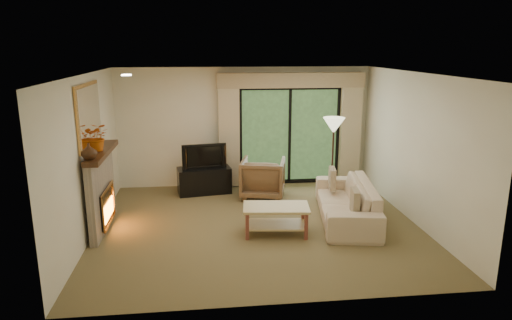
{
  "coord_description": "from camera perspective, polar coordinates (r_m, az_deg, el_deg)",
  "views": [
    {
      "loc": [
        -0.89,
        -7.35,
        3.02
      ],
      "look_at": [
        0.0,
        0.3,
        1.1
      ],
      "focal_mm": 32.0,
      "sensor_mm": 36.0,
      "label": 1
    }
  ],
  "objects": [
    {
      "name": "wall_left",
      "position": [
        7.77,
        -20.3,
        0.33
      ],
      "size": [
        0.0,
        5.0,
        5.0
      ],
      "primitive_type": "plane",
      "rotation": [
        1.57,
        0.0,
        1.57
      ],
      "color": "#F4E9CB",
      "rests_on": "ground"
    },
    {
      "name": "tv",
      "position": [
        9.56,
        -6.58,
        0.56
      ],
      "size": [
        0.93,
        0.26,
        0.53
      ],
      "primitive_type": "imported",
      "rotation": [
        0.0,
        0.0,
        0.15
      ],
      "color": "black",
      "rests_on": "media_console"
    },
    {
      "name": "pillow_near",
      "position": [
        7.64,
        12.25,
        -5.05
      ],
      "size": [
        0.17,
        0.4,
        0.39
      ],
      "primitive_type": "cube",
      "rotation": [
        0.0,
        0.0,
        -0.17
      ],
      "color": "brown",
      "rests_on": "sofa"
    },
    {
      "name": "sofa",
      "position": [
        8.34,
        11.22,
        -5.05
      ],
      "size": [
        1.27,
        2.43,
        0.68
      ],
      "primitive_type": "imported",
      "rotation": [
        0.0,
        0.0,
        -1.74
      ],
      "color": "beige",
      "rests_on": "floor"
    },
    {
      "name": "pillow_far",
      "position": [
        8.85,
        9.51,
        -2.27
      ],
      "size": [
        0.17,
        0.41,
        0.4
      ],
      "primitive_type": "cube",
      "rotation": [
        0.0,
        0.0,
        -0.17
      ],
      "color": "brown",
      "rests_on": "sofa"
    },
    {
      "name": "fireplace",
      "position": [
        8.09,
        -18.78,
        -3.55
      ],
      "size": [
        0.24,
        1.7,
        1.37
      ],
      "primitive_type": null,
      "color": "gray",
      "rests_on": "floor"
    },
    {
      "name": "sliding_door",
      "position": [
        10.16,
        4.2,
        3.08
      ],
      "size": [
        2.26,
        0.1,
        2.16
      ],
      "primitive_type": null,
      "color": "black",
      "rests_on": "floor"
    },
    {
      "name": "branches",
      "position": [
        7.81,
        -19.26,
        2.73
      ],
      "size": [
        0.43,
        0.37,
        0.46
      ],
      "primitive_type": "imported",
      "rotation": [
        0.0,
        0.0,
        -0.04
      ],
      "color": "#C35510",
      "rests_on": "fireplace"
    },
    {
      "name": "curtain_right",
      "position": [
        10.38,
        11.68,
        3.61
      ],
      "size": [
        0.45,
        0.18,
        2.35
      ],
      "primitive_type": "cube",
      "color": "tan",
      "rests_on": "floor"
    },
    {
      "name": "ceiling",
      "position": [
        7.42,
        0.27,
        10.75
      ],
      "size": [
        5.5,
        5.5,
        0.0
      ],
      "primitive_type": "plane",
      "rotation": [
        3.14,
        0.0,
        0.0
      ],
      "color": "white",
      "rests_on": "ground"
    },
    {
      "name": "coffee_table",
      "position": [
        7.59,
        2.51,
        -7.49
      ],
      "size": [
        1.13,
        0.71,
        0.48
      ],
      "primitive_type": null,
      "rotation": [
        0.0,
        0.0,
        -0.11
      ],
      "color": "#D7BA7A",
      "rests_on": "floor"
    },
    {
      "name": "cornice",
      "position": [
        9.92,
        4.43,
        9.92
      ],
      "size": [
        3.2,
        0.24,
        0.32
      ],
      "primitive_type": "cube",
      "color": "tan",
      "rests_on": "wall_back"
    },
    {
      "name": "floor_lamp",
      "position": [
        9.43,
        9.54,
        0.32
      ],
      "size": [
        0.52,
        0.52,
        1.64
      ],
      "primitive_type": null,
      "rotation": [
        0.0,
        0.0,
        -0.2
      ],
      "color": "beige",
      "rests_on": "floor"
    },
    {
      "name": "wall_back",
      "position": [
        10.04,
        -1.46,
        4.14
      ],
      "size": [
        5.0,
        0.0,
        5.0
      ],
      "primitive_type": "plane",
      "rotation": [
        1.57,
        0.0,
        0.0
      ],
      "color": "#F4E9CB",
      "rests_on": "ground"
    },
    {
      "name": "wall_front",
      "position": [
        5.22,
        3.58,
        -5.28
      ],
      "size": [
        5.0,
        0.0,
        5.0
      ],
      "primitive_type": "plane",
      "rotation": [
        -1.57,
        0.0,
        0.0
      ],
      "color": "#F4E9CB",
      "rests_on": "ground"
    },
    {
      "name": "media_console",
      "position": [
        9.7,
        -6.49,
        -2.54
      ],
      "size": [
        1.16,
        0.65,
        0.55
      ],
      "primitive_type": "cube",
      "rotation": [
        0.0,
        0.0,
        0.15
      ],
      "color": "black",
      "rests_on": "floor"
    },
    {
      "name": "wall_right",
      "position": [
        8.38,
        19.28,
        1.36
      ],
      "size": [
        0.0,
        5.0,
        5.0
      ],
      "primitive_type": "plane",
      "rotation": [
        1.57,
        0.0,
        -1.57
      ],
      "color": "#F4E9CB",
      "rests_on": "ground"
    },
    {
      "name": "curtain_left",
      "position": [
        9.87,
        -3.4,
        3.36
      ],
      "size": [
        0.45,
        0.18,
        2.35
      ],
      "primitive_type": "cube",
      "color": "tan",
      "rests_on": "floor"
    },
    {
      "name": "vase",
      "position": [
        7.27,
        -20.15,
        1.01
      ],
      "size": [
        0.24,
        0.24,
        0.25
      ],
      "primitive_type": "imported",
      "rotation": [
        0.0,
        0.0,
        -0.03
      ],
      "color": "#382010",
      "rests_on": "fireplace"
    },
    {
      "name": "mirror",
      "position": [
        7.84,
        -20.12,
        5.3
      ],
      "size": [
        0.07,
        1.45,
        1.02
      ],
      "primitive_type": null,
      "color": "#C78C46",
      "rests_on": "wall_left"
    },
    {
      "name": "armchair",
      "position": [
        9.35,
        0.86,
        -2.25
      ],
      "size": [
        1.04,
        1.06,
        0.81
      ],
      "primitive_type": "imported",
      "rotation": [
        0.0,
        0.0,
        2.91
      ],
      "color": "brown",
      "rests_on": "floor"
    },
    {
      "name": "floor",
      "position": [
        8.0,
        0.25,
        -8.19
      ],
      "size": [
        5.5,
        5.5,
        0.0
      ],
      "primitive_type": "plane",
      "color": "brown",
      "rests_on": "ground"
    }
  ]
}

